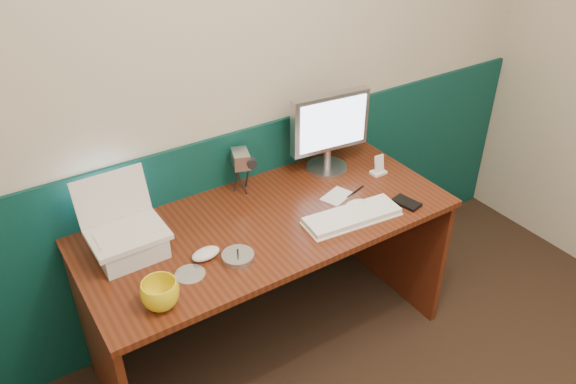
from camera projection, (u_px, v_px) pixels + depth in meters
back_wall at (245, 76)px, 2.43m from camera, size 3.50×0.04×2.50m
wainscot at (252, 218)px, 2.83m from camera, size 3.48×0.02×1.00m
desk at (270, 285)px, 2.59m from camera, size 1.60×0.70×0.75m
laptop_riser at (130, 246)px, 2.17m from camera, size 0.25×0.21×0.09m
laptop at (123, 211)px, 2.08m from camera, size 0.29×0.22×0.24m
monitor at (328, 133)px, 2.64m from camera, size 0.40×0.15×0.39m
keyboard at (352, 217)px, 2.38m from camera, size 0.43×0.18×0.02m
mouse_right at (357, 204)px, 2.45m from camera, size 0.12×0.09×0.04m
mouse_left at (206, 254)px, 2.16m from camera, size 0.12×0.08×0.04m
mug at (160, 294)px, 1.93m from camera, size 0.15×0.15×0.11m
camcorder at (241, 172)px, 2.53m from camera, size 0.12×0.15×0.19m
cd_spindle at (238, 257)px, 2.16m from camera, size 0.13×0.13×0.03m
cd_loose_a at (190, 274)px, 2.09m from camera, size 0.11×0.11×0.00m
pen at (355, 192)px, 2.56m from camera, size 0.13×0.04×0.01m
papers at (337, 196)px, 2.53m from camera, size 0.17×0.14×0.00m
dock at (378, 172)px, 2.70m from camera, size 0.07×0.05×0.01m
music_player at (379, 164)px, 2.68m from camera, size 0.05×0.02×0.08m
pda at (406, 203)px, 2.48m from camera, size 0.10×0.13×0.01m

